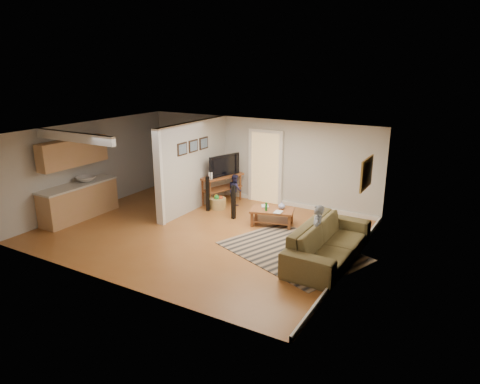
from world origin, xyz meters
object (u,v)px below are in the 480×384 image
(sofa, at_px, (328,259))
(speaker_right, at_px, (208,194))
(tv_console, at_px, (222,178))
(coffee_table, at_px, (273,213))
(speaker_left, at_px, (233,202))
(toy_basket, at_px, (218,203))
(toddler, at_px, (235,204))
(child, at_px, (315,257))

(sofa, relative_size, speaker_right, 2.74)
(tv_console, height_order, speaker_right, tv_console)
(coffee_table, bearing_deg, speaker_right, 177.56)
(tv_console, height_order, speaker_left, tv_console)
(toy_basket, distance_m, toddler, 0.65)
(sofa, xyz_separation_m, speaker_right, (-4.00, 1.35, 0.50))
(coffee_table, xyz_separation_m, toy_basket, (-1.95, 0.40, -0.16))
(coffee_table, relative_size, toy_basket, 2.57)
(speaker_left, xyz_separation_m, child, (2.77, -1.20, -0.46))
(speaker_right, bearing_deg, coffee_table, -22.05)
(sofa, relative_size, speaker_left, 2.96)
(speaker_right, bearing_deg, tv_console, 72.31)
(coffee_table, bearing_deg, tv_console, 157.41)
(toddler, bearing_deg, speaker_right, 109.00)
(tv_console, bearing_deg, coffee_table, -5.13)
(speaker_right, relative_size, child, 0.84)
(coffee_table, bearing_deg, toddler, 150.33)
(toy_basket, bearing_deg, coffee_table, -11.55)
(toddler, bearing_deg, tv_console, 55.42)
(tv_console, distance_m, speaker_left, 1.43)
(coffee_table, bearing_deg, toy_basket, 168.45)
(toddler, bearing_deg, sofa, -169.66)
(speaker_left, bearing_deg, toddler, 126.50)
(speaker_left, relative_size, toddler, 1.01)
(speaker_right, bearing_deg, sofa, -38.19)
(sofa, distance_m, toy_basket, 4.21)
(sofa, height_order, toy_basket, toy_basket)
(toy_basket, distance_m, child, 3.99)
(tv_console, relative_size, speaker_left, 1.57)
(child, relative_size, toddler, 1.30)
(child, bearing_deg, sofa, 86.97)
(coffee_table, distance_m, toddler, 1.99)
(tv_console, bearing_deg, sofa, -10.45)
(speaker_left, distance_m, toddler, 1.32)
(toddler, bearing_deg, coffee_table, -167.77)
(tv_console, bearing_deg, toddler, 30.97)
(child, bearing_deg, toddler, -137.64)
(tv_console, height_order, toddler, tv_console)
(tv_console, xyz_separation_m, toddler, (0.40, 0.10, -0.78))
(speaker_left, height_order, speaker_right, speaker_right)
(sofa, bearing_deg, toddler, 59.30)
(sofa, relative_size, child, 2.30)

